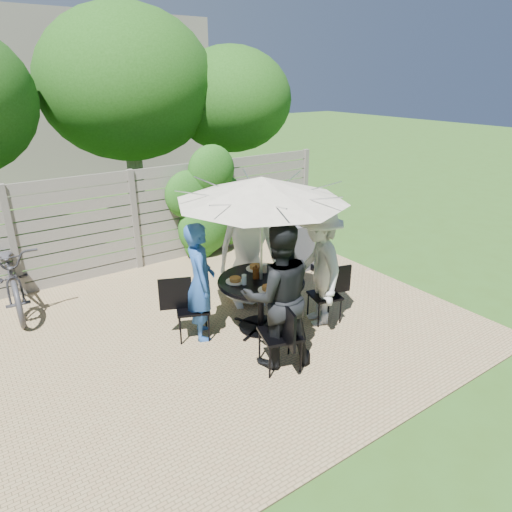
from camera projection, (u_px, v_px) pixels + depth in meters
backyard_envelope at (40, 103)px, 13.21m from camera, size 60.00×60.00×5.00m
patio_table at (261, 294)px, 6.32m from camera, size 1.52×1.52×0.77m
umbrella at (261, 189)px, 5.77m from camera, size 2.92×2.92×2.19m
chair_back at (246, 283)px, 7.29m from camera, size 0.57×0.67×0.89m
person_back at (248, 248)px, 6.93m from camera, size 1.05×0.87×1.84m
chair_left at (192, 319)px, 6.21m from camera, size 0.69×0.57×0.91m
person_left at (200, 282)px, 6.04m from camera, size 0.58×0.70×1.64m
chair_front at (280, 348)px, 5.54m from camera, size 0.57×0.72×0.95m
person_front at (278, 296)px, 5.43m from camera, size 1.09×0.97×1.84m
chair_right at (325, 305)px, 6.64m from camera, size 0.64×0.49×0.84m
person_right at (319, 267)px, 6.38m from camera, size 1.01×1.28×1.74m
plate_back at (255, 267)px, 6.55m from camera, size 0.26×0.26×0.06m
plate_left at (235, 280)px, 6.15m from camera, size 0.26×0.26×0.06m
plate_front at (268, 289)px, 5.90m from camera, size 0.26×0.26×0.06m
plate_right at (286, 275)px, 6.30m from camera, size 0.26×0.26×0.06m
glass_left at (244, 280)px, 6.06m from camera, size 0.07×0.07×0.14m
glass_front at (274, 282)px, 6.00m from camera, size 0.07×0.07×0.14m
glass_right at (277, 270)px, 6.36m from camera, size 0.07×0.07×0.14m
syrup_jug at (256, 273)px, 6.24m from camera, size 0.09×0.09×0.16m
coffee_cup at (264, 268)px, 6.43m from camera, size 0.08×0.08×0.12m
bicycle at (12, 274)px, 6.92m from camera, size 0.84×2.13×1.10m
bbq_grill at (295, 242)px, 8.25m from camera, size 0.60×0.47×1.20m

